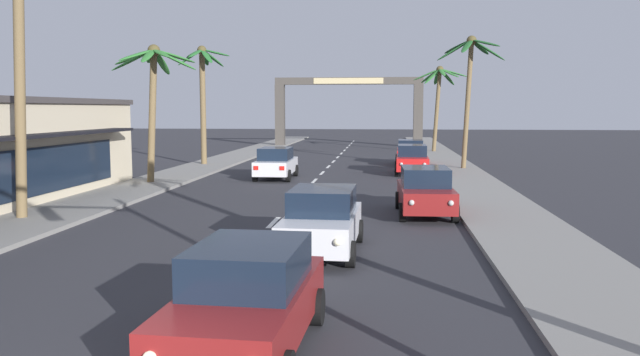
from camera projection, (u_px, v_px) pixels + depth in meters
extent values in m
cube|color=gray|center=(487.00, 199.00, 25.53)|extent=(3.20, 110.00, 0.14)
cube|color=gray|center=(118.00, 194.00, 27.13)|extent=(3.20, 110.00, 0.14)
cube|color=silver|center=(203.00, 293.00, 12.77)|extent=(0.16, 2.00, 0.01)
cube|color=silver|center=(247.00, 249.00, 16.77)|extent=(0.16, 2.00, 0.01)
cube|color=silver|center=(273.00, 222.00, 20.77)|extent=(0.16, 2.00, 0.01)
cube|color=silver|center=(292.00, 204.00, 24.77)|extent=(0.16, 2.00, 0.01)
cube|color=silver|center=(305.00, 191.00, 28.77)|extent=(0.16, 2.00, 0.01)
cube|color=silver|center=(314.00, 181.00, 32.77)|extent=(0.16, 2.00, 0.01)
cube|color=silver|center=(322.00, 173.00, 36.77)|extent=(0.16, 2.00, 0.01)
cube|color=silver|center=(328.00, 167.00, 40.77)|extent=(0.16, 2.00, 0.01)
cube|color=silver|center=(333.00, 161.00, 44.77)|extent=(0.16, 2.00, 0.01)
cube|color=silver|center=(338.00, 157.00, 48.77)|extent=(0.16, 2.00, 0.01)
cube|color=silver|center=(341.00, 153.00, 52.77)|extent=(0.16, 2.00, 0.01)
cube|color=silver|center=(344.00, 150.00, 56.77)|extent=(0.16, 2.00, 0.01)
cube|color=silver|center=(347.00, 148.00, 60.77)|extent=(0.16, 2.00, 0.01)
cube|color=silver|center=(350.00, 145.00, 64.77)|extent=(0.16, 2.00, 0.01)
cube|color=silver|center=(352.00, 143.00, 68.77)|extent=(0.16, 2.00, 0.01)
cube|color=silver|center=(353.00, 141.00, 72.77)|extent=(0.16, 2.00, 0.01)
cube|color=maroon|center=(247.00, 310.00, 9.59)|extent=(1.94, 4.37, 0.72)
cube|color=black|center=(249.00, 264.00, 9.66)|extent=(1.69, 2.27, 0.64)
cylinder|color=black|center=(317.00, 307.00, 10.90)|extent=(0.25, 0.65, 0.64)
cylinder|color=black|center=(221.00, 302.00, 11.15)|extent=(0.25, 0.65, 0.64)
cube|color=red|center=(312.00, 270.00, 11.60)|extent=(0.24, 0.07, 0.20)
cube|color=red|center=(242.00, 267.00, 11.79)|extent=(0.24, 0.07, 0.20)
cube|color=silver|center=(322.00, 227.00, 16.33)|extent=(1.87, 4.35, 0.72)
cube|color=black|center=(323.00, 200.00, 16.40)|extent=(1.66, 2.24, 0.64)
cylinder|color=black|center=(351.00, 254.00, 14.85)|extent=(0.24, 0.65, 0.64)
cylinder|color=black|center=(279.00, 252.00, 15.08)|extent=(0.24, 0.65, 0.64)
cylinder|color=black|center=(359.00, 231.00, 17.65)|extent=(0.24, 0.65, 0.64)
cylinder|color=black|center=(298.00, 230.00, 17.87)|extent=(0.24, 0.65, 0.64)
sphere|color=#F9EFC6|center=(337.00, 242.00, 14.10)|extent=(0.18, 0.18, 0.18)
sphere|color=#F9EFC6|center=(283.00, 241.00, 14.26)|extent=(0.18, 0.18, 0.18)
cube|color=red|center=(354.00, 210.00, 18.36)|extent=(0.24, 0.07, 0.20)
cube|color=red|center=(309.00, 210.00, 18.53)|extent=(0.24, 0.07, 0.20)
cube|color=silver|center=(276.00, 166.00, 33.64)|extent=(1.78, 4.31, 0.72)
cube|color=black|center=(276.00, 154.00, 33.42)|extent=(1.61, 2.21, 0.64)
cylinder|color=black|center=(265.00, 170.00, 35.17)|extent=(0.22, 0.64, 0.64)
cylinder|color=black|center=(296.00, 170.00, 35.00)|extent=(0.22, 0.64, 0.64)
cylinder|color=black|center=(255.00, 175.00, 32.36)|extent=(0.22, 0.64, 0.64)
cylinder|color=black|center=(288.00, 176.00, 32.20)|extent=(0.22, 0.64, 0.64)
sphere|color=#B2B2AD|center=(272.00, 161.00, 35.84)|extent=(0.18, 0.18, 0.18)
sphere|color=#B2B2AD|center=(293.00, 161.00, 35.72)|extent=(0.18, 0.18, 0.18)
cube|color=red|center=(256.00, 168.00, 31.56)|extent=(0.24, 0.06, 0.20)
cube|color=red|center=(282.00, 168.00, 31.43)|extent=(0.24, 0.06, 0.20)
cube|color=red|center=(410.00, 155.00, 41.88)|extent=(1.85, 4.34, 0.72)
cube|color=black|center=(410.00, 145.00, 41.95)|extent=(1.65, 2.23, 0.64)
cylinder|color=black|center=(424.00, 162.00, 40.41)|extent=(0.23, 0.64, 0.64)
cylinder|color=black|center=(397.00, 162.00, 40.62)|extent=(0.23, 0.64, 0.64)
cylinder|color=black|center=(423.00, 159.00, 43.21)|extent=(0.23, 0.64, 0.64)
cylinder|color=black|center=(397.00, 158.00, 43.42)|extent=(0.23, 0.64, 0.64)
sphere|color=#B2B2AD|center=(421.00, 156.00, 39.65)|extent=(0.18, 0.18, 0.18)
sphere|color=#B2B2AD|center=(401.00, 156.00, 39.80)|extent=(0.18, 0.18, 0.18)
cube|color=red|center=(419.00, 151.00, 43.91)|extent=(0.24, 0.07, 0.20)
cube|color=red|center=(400.00, 151.00, 44.08)|extent=(0.24, 0.07, 0.20)
cube|color=maroon|center=(425.00, 196.00, 22.13)|extent=(1.87, 4.34, 0.72)
cube|color=black|center=(425.00, 176.00, 22.21)|extent=(1.66, 2.24, 0.64)
cylinder|color=black|center=(455.00, 213.00, 20.70)|extent=(0.24, 0.65, 0.64)
cylinder|color=black|center=(402.00, 212.00, 20.83)|extent=(0.24, 0.65, 0.64)
cylinder|color=black|center=(445.00, 201.00, 23.51)|extent=(0.24, 0.65, 0.64)
cylinder|color=black|center=(398.00, 200.00, 23.65)|extent=(0.24, 0.65, 0.64)
sphere|color=#B2B2AD|center=(451.00, 203.00, 19.93)|extent=(0.18, 0.18, 0.18)
sphere|color=#B2B2AD|center=(412.00, 203.00, 20.02)|extent=(0.18, 0.18, 0.18)
cube|color=red|center=(438.00, 186.00, 24.21)|extent=(0.24, 0.07, 0.20)
cube|color=red|center=(403.00, 186.00, 24.31)|extent=(0.24, 0.07, 0.20)
cube|color=red|center=(412.00, 162.00, 36.05)|extent=(1.84, 4.33, 0.72)
cube|color=black|center=(412.00, 150.00, 36.12)|extent=(1.64, 2.23, 0.64)
cylinder|color=black|center=(428.00, 171.00, 34.58)|extent=(0.23, 0.64, 0.64)
cylinder|color=black|center=(397.00, 171.00, 34.79)|extent=(0.23, 0.64, 0.64)
cylinder|color=black|center=(426.00, 167.00, 37.38)|extent=(0.23, 0.64, 0.64)
cylinder|color=black|center=(397.00, 166.00, 37.59)|extent=(0.23, 0.64, 0.64)
sphere|color=#B2B2AD|center=(425.00, 164.00, 33.82)|extent=(0.18, 0.18, 0.18)
sphere|color=#B2B2AD|center=(401.00, 164.00, 33.97)|extent=(0.18, 0.18, 0.18)
cube|color=red|center=(422.00, 158.00, 38.09)|extent=(0.24, 0.06, 0.20)
cube|color=red|center=(400.00, 158.00, 38.25)|extent=(0.24, 0.06, 0.20)
cylinder|color=brown|center=(20.00, 73.00, 20.44)|extent=(0.72, 0.34, 9.77)
cylinder|color=brown|center=(152.00, 119.00, 30.76)|extent=(0.70, 0.33, 6.49)
ellipsoid|color=#2D702D|center=(175.00, 60.00, 30.48)|extent=(2.11, 0.71, 1.09)
ellipsoid|color=#2D702D|center=(175.00, 56.00, 31.05)|extent=(1.88, 1.80, 0.66)
ellipsoid|color=#2D702D|center=(162.00, 62.00, 31.39)|extent=(0.44, 2.03, 1.21)
ellipsoid|color=#2D702D|center=(151.00, 56.00, 31.40)|extent=(1.38, 2.14, 0.63)
ellipsoid|color=#2D702D|center=(134.00, 57.00, 30.65)|extent=(2.21, 0.68, 0.81)
ellipsoid|color=#2D702D|center=(133.00, 60.00, 30.13)|extent=(2.03, 1.18, 1.16)
ellipsoid|color=#2D702D|center=(137.00, 55.00, 29.51)|extent=(1.33, 2.13, 0.79)
ellipsoid|color=#2D702D|center=(148.00, 56.00, 29.37)|extent=(0.63, 2.18, 0.89)
ellipsoid|color=#2D702D|center=(161.00, 53.00, 29.48)|extent=(1.66, 2.00, 0.64)
sphere|color=#4C4223|center=(154.00, 51.00, 30.38)|extent=(0.60, 0.60, 0.60)
cylinder|color=brown|center=(203.00, 109.00, 40.94)|extent=(0.37, 0.37, 7.44)
ellipsoid|color=#236028|center=(216.00, 53.00, 40.55)|extent=(1.87, 0.59, 0.55)
ellipsoid|color=#236028|center=(213.00, 58.00, 41.01)|extent=(1.48, 1.35, 1.16)
ellipsoid|color=#236028|center=(205.00, 58.00, 41.37)|extent=(0.50, 1.70, 1.03)
ellipsoid|color=#236028|center=(194.00, 54.00, 41.19)|extent=(1.66, 1.48, 0.58)
ellipsoid|color=#236028|center=(190.00, 57.00, 40.36)|extent=(1.64, 0.99, 1.15)
ellipsoid|color=#236028|center=(195.00, 53.00, 39.73)|extent=(0.73, 1.83, 0.76)
ellipsoid|color=#236028|center=(207.00, 56.00, 39.91)|extent=(1.34, 1.55, 1.07)
sphere|color=#4C4223|center=(202.00, 50.00, 40.53)|extent=(0.60, 0.60, 0.60)
cylinder|color=brown|center=(467.00, 107.00, 38.02)|extent=(0.59, 0.29, 7.74)
ellipsoid|color=#1E5123|center=(488.00, 50.00, 37.47)|extent=(2.07, 0.54, 1.37)
ellipsoid|color=#1E5123|center=(480.00, 47.00, 38.44)|extent=(1.63, 2.08, 0.86)
ellipsoid|color=#1E5123|center=(458.00, 47.00, 38.54)|extent=(1.76, 2.02, 0.79)
ellipsoid|color=#1E5123|center=(454.00, 50.00, 37.87)|extent=(2.12, 0.68, 1.31)
ellipsoid|color=#1E5123|center=(467.00, 46.00, 36.67)|extent=(1.16, 2.20, 1.05)
ellipsoid|color=#1E5123|center=(486.00, 43.00, 36.64)|extent=(1.71, 2.07, 0.71)
sphere|color=#4C4223|center=(472.00, 41.00, 37.58)|extent=(0.60, 0.60, 0.60)
cylinder|color=brown|center=(437.00, 112.00, 53.34)|extent=(0.72, 0.33, 6.98)
ellipsoid|color=#2D702D|center=(454.00, 73.00, 52.76)|extent=(2.37, 0.58, 0.82)
ellipsoid|color=#2D702D|center=(447.00, 77.00, 53.67)|extent=(1.70, 1.82, 1.43)
ellipsoid|color=#2D702D|center=(437.00, 77.00, 54.02)|extent=(0.65, 2.17, 1.36)
ellipsoid|color=#2D702D|center=(430.00, 76.00, 53.84)|extent=(1.79, 1.89, 1.23)
ellipsoid|color=#2D702D|center=(427.00, 75.00, 53.24)|extent=(2.30, 0.70, 1.07)
ellipsoid|color=#2D702D|center=(432.00, 76.00, 52.32)|extent=(1.70, 1.83, 1.42)
ellipsoid|color=#2D702D|center=(442.00, 72.00, 51.82)|extent=(0.59, 2.37, 0.82)
ellipsoid|color=#2D702D|center=(449.00, 73.00, 52.01)|extent=(1.73, 2.08, 0.92)
sphere|color=#4C4223|center=(440.00, 69.00, 52.93)|extent=(0.60, 0.60, 0.60)
cube|color=#423D38|center=(280.00, 116.00, 62.73)|extent=(0.90, 0.90, 6.10)
cube|color=#423D38|center=(418.00, 116.00, 61.33)|extent=(0.90, 0.90, 6.10)
cube|color=#423D38|center=(348.00, 81.00, 61.66)|extent=(14.54, 0.60, 0.70)
cube|color=tan|center=(348.00, 81.00, 61.34)|extent=(6.82, 0.08, 0.56)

